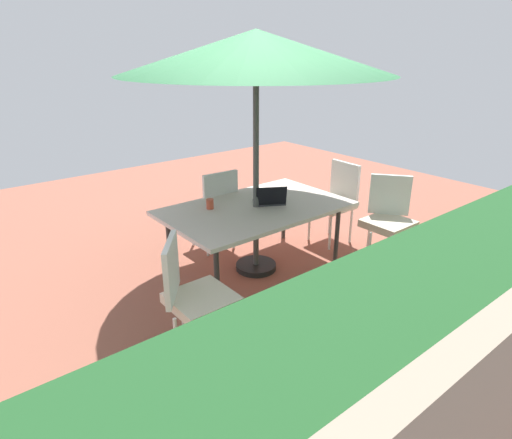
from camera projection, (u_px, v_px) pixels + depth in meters
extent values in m
cube|color=#935442|center=(256.00, 269.00, 4.82)|extent=(10.00, 10.00, 0.02)
cube|color=#1E4C23|center=(493.00, 318.00, 2.82)|extent=(6.30, 0.74, 1.28)
cube|color=silver|center=(256.00, 208.00, 4.55)|extent=(1.90, 1.17, 0.04)
cylinder|color=#333333|center=(284.00, 213.00, 5.47)|extent=(0.05, 0.05, 0.69)
cylinder|color=#333333|center=(170.00, 247.00, 4.53)|extent=(0.05, 0.05, 0.69)
cylinder|color=#333333|center=(337.00, 234.00, 4.84)|extent=(0.05, 0.05, 0.69)
cylinder|color=#333333|center=(217.00, 279.00, 3.90)|extent=(0.05, 0.05, 0.69)
cylinder|color=#4C4C4C|center=(256.00, 163.00, 4.38)|extent=(0.06, 0.06, 2.38)
cone|color=#1E512D|center=(256.00, 52.00, 4.00)|extent=(2.59, 2.59, 0.40)
cylinder|color=black|center=(256.00, 266.00, 4.80)|extent=(0.44, 0.44, 0.06)
cube|color=beige|center=(202.00, 300.00, 3.30)|extent=(0.46, 0.46, 0.08)
cube|color=white|center=(171.00, 269.00, 3.20)|extent=(0.30, 0.37, 0.45)
cylinder|color=white|center=(225.00, 344.00, 3.24)|extent=(0.03, 0.03, 0.45)
cylinder|color=white|center=(227.00, 316.00, 3.57)|extent=(0.03, 0.03, 0.45)
cylinder|color=white|center=(177.00, 344.00, 3.23)|extent=(0.03, 0.03, 0.45)
cylinder|color=white|center=(183.00, 317.00, 3.56)|extent=(0.03, 0.03, 0.45)
cube|color=beige|center=(388.00, 224.00, 4.73)|extent=(0.46, 0.46, 0.08)
cube|color=white|center=(390.00, 195.00, 4.82)|extent=(0.30, 0.37, 0.45)
cylinder|color=white|center=(369.00, 252.00, 4.70)|extent=(0.03, 0.03, 0.45)
cylinder|color=white|center=(404.00, 255.00, 4.62)|extent=(0.03, 0.03, 0.45)
cylinder|color=white|center=(369.00, 238.00, 5.02)|extent=(0.03, 0.03, 0.45)
cylinder|color=white|center=(401.00, 241.00, 4.95)|extent=(0.03, 0.03, 0.45)
cube|color=beige|center=(212.00, 209.00, 5.17)|extent=(0.46, 0.46, 0.08)
cube|color=white|center=(221.00, 192.00, 4.91)|extent=(0.44, 0.06, 0.45)
cylinder|color=white|center=(218.00, 222.00, 5.50)|extent=(0.03, 0.03, 0.45)
cylinder|color=white|center=(193.00, 228.00, 5.30)|extent=(0.03, 0.03, 0.45)
cylinder|color=white|center=(234.00, 231.00, 5.23)|extent=(0.03, 0.03, 0.45)
cylinder|color=white|center=(207.00, 238.00, 5.03)|extent=(0.03, 0.03, 0.45)
cube|color=beige|center=(331.00, 204.00, 5.32)|extent=(0.46, 0.46, 0.08)
cube|color=white|center=(345.00, 180.00, 5.34)|extent=(0.06, 0.44, 0.45)
cylinder|color=white|center=(309.00, 223.00, 5.46)|extent=(0.03, 0.03, 0.45)
cylinder|color=white|center=(330.00, 232.00, 5.19)|extent=(0.03, 0.03, 0.45)
cylinder|color=white|center=(330.00, 217.00, 5.66)|extent=(0.03, 0.03, 0.45)
cylinder|color=white|center=(351.00, 225.00, 5.39)|extent=(0.03, 0.03, 0.45)
cube|color=#2D2D33|center=(269.00, 202.00, 4.65)|extent=(0.39, 0.35, 0.02)
cube|color=black|center=(271.00, 196.00, 4.50)|extent=(0.30, 0.20, 0.20)
cylinder|color=#CC4C33|center=(210.00, 204.00, 4.47)|extent=(0.08, 0.08, 0.10)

